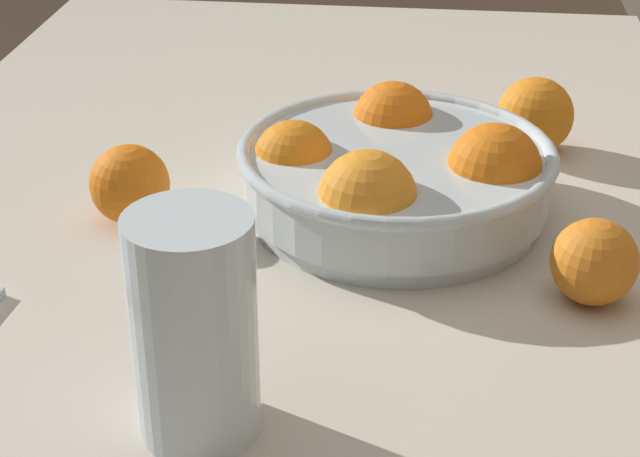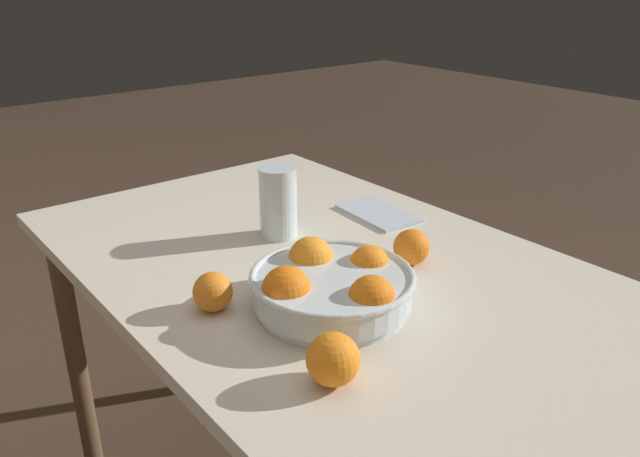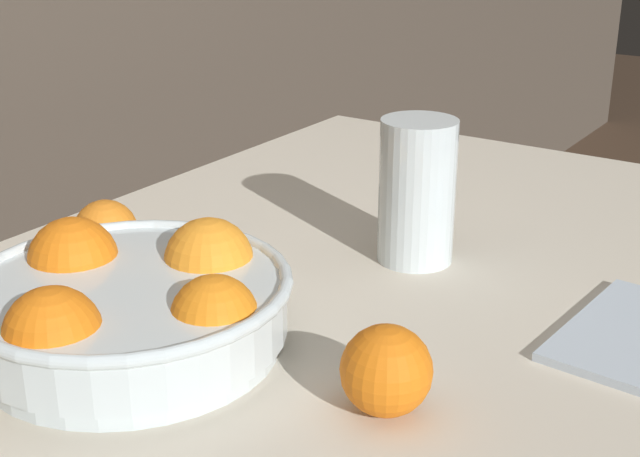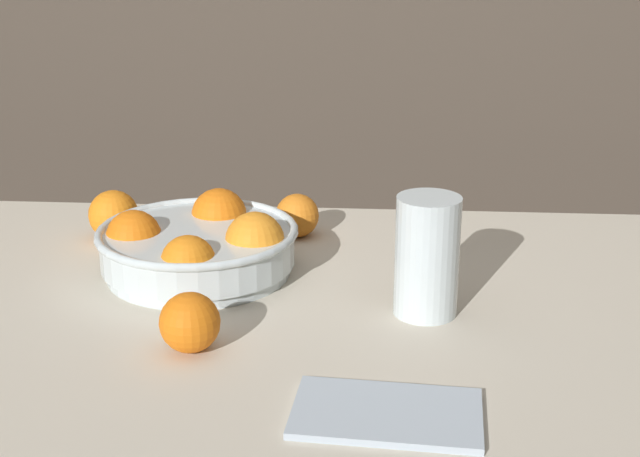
% 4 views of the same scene
% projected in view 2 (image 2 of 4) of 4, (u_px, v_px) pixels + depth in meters
% --- Properties ---
extents(dining_table, '(1.46, 0.82, 0.77)m').
position_uv_depth(dining_table, '(345.00, 310.00, 1.24)').
color(dining_table, beige).
rests_on(dining_table, ground_plane).
extents(fruit_bowl, '(0.29, 0.29, 0.10)m').
position_uv_depth(fruit_bowl, '(332.00, 286.00, 1.07)').
color(fruit_bowl, silver).
rests_on(fruit_bowl, dining_table).
extents(juice_glass, '(0.08, 0.08, 0.16)m').
position_uv_depth(juice_glass, '(278.00, 206.00, 1.35)').
color(juice_glass, '#F4A314').
rests_on(juice_glass, dining_table).
extents(orange_loose_near_bowl, '(0.07, 0.07, 0.07)m').
position_uv_depth(orange_loose_near_bowl, '(213.00, 292.00, 1.07)').
color(orange_loose_near_bowl, orange).
rests_on(orange_loose_near_bowl, dining_table).
extents(orange_loose_front, '(0.08, 0.08, 0.08)m').
position_uv_depth(orange_loose_front, '(333.00, 359.00, 0.88)').
color(orange_loose_front, orange).
rests_on(orange_loose_front, dining_table).
extents(orange_loose_aside, '(0.07, 0.07, 0.07)m').
position_uv_depth(orange_loose_aside, '(411.00, 247.00, 1.23)').
color(orange_loose_aside, orange).
rests_on(orange_loose_aside, dining_table).
extents(napkin, '(0.20, 0.13, 0.01)m').
position_uv_depth(napkin, '(378.00, 213.00, 1.49)').
color(napkin, silver).
rests_on(napkin, dining_table).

